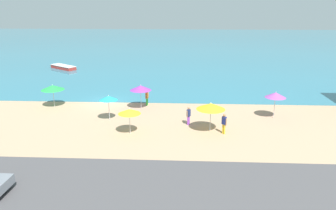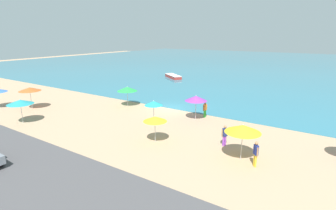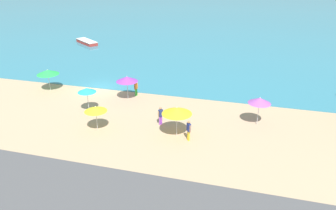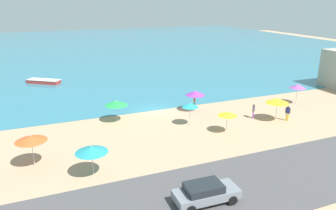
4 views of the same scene
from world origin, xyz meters
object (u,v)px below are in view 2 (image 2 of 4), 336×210
(beach_umbrella_0, at_px, (30,89))
(beach_umbrella_3, at_px, (196,98))
(beach_umbrella_2, at_px, (243,129))
(beach_umbrella_6, at_px, (154,103))
(beach_umbrella_7, at_px, (155,119))
(beach_umbrella_1, at_px, (127,89))
(bather_2, at_px, (205,109))
(bather_1, at_px, (225,134))
(skiff_nearshore, at_px, (173,76))
(bather_0, at_px, (256,153))
(beach_umbrella_4, at_px, (20,102))

(beach_umbrella_0, xyz_separation_m, beach_umbrella_3, (17.93, 7.02, -0.11))
(beach_umbrella_2, bearing_deg, beach_umbrella_6, 165.72)
(beach_umbrella_3, height_order, beach_umbrella_7, beach_umbrella_3)
(beach_umbrella_0, relative_size, beach_umbrella_1, 1.08)
(beach_umbrella_0, xyz_separation_m, bather_2, (18.43, 8.17, -1.41))
(bather_2, bearing_deg, beach_umbrella_7, -93.66)
(beach_umbrella_0, distance_m, beach_umbrella_6, 15.75)
(bather_1, bearing_deg, beach_umbrella_1, 161.67)
(beach_umbrella_1, distance_m, beach_umbrella_6, 7.90)
(beach_umbrella_2, xyz_separation_m, skiff_nearshore, (-22.81, 27.18, -1.92))
(beach_umbrella_0, distance_m, bather_0, 25.88)
(beach_umbrella_0, distance_m, bather_1, 23.05)
(beach_umbrella_2, bearing_deg, beach_umbrella_7, -172.97)
(bather_2, distance_m, skiff_nearshore, 25.85)
(bather_0, xyz_separation_m, skiff_nearshore, (-23.92, 27.71, -0.65))
(beach_umbrella_6, distance_m, bather_2, 5.92)
(beach_umbrella_2, height_order, skiff_nearshore, beach_umbrella_2)
(bather_1, bearing_deg, beach_umbrella_6, 173.77)
(beach_umbrella_7, bearing_deg, bather_2, 86.34)
(beach_umbrella_1, height_order, beach_umbrella_3, beach_umbrella_3)
(beach_umbrella_7, height_order, skiff_nearshore, beach_umbrella_7)
(beach_umbrella_1, distance_m, skiff_nearshore, 21.98)
(beach_umbrella_3, xyz_separation_m, bather_1, (4.95, -4.61, -1.29))
(beach_umbrella_6, bearing_deg, skiff_nearshore, 118.54)
(beach_umbrella_0, bearing_deg, beach_umbrella_2, 1.99)
(beach_umbrella_1, bearing_deg, beach_umbrella_0, -140.08)
(beach_umbrella_3, relative_size, bather_2, 1.54)
(beach_umbrella_0, height_order, beach_umbrella_4, beach_umbrella_0)
(beach_umbrella_6, bearing_deg, bather_0, -15.51)
(beach_umbrella_0, height_order, beach_umbrella_7, beach_umbrella_0)
(beach_umbrella_2, height_order, bather_0, beach_umbrella_2)
(bather_2, bearing_deg, beach_umbrella_3, -113.64)
(beach_umbrella_7, bearing_deg, bather_0, 2.29)
(bather_2, bearing_deg, beach_umbrella_6, -121.46)
(beach_umbrella_6, bearing_deg, beach_umbrella_2, -14.28)
(beach_umbrella_2, bearing_deg, beach_umbrella_3, 137.78)
(bather_1, bearing_deg, beach_umbrella_3, 137.03)
(beach_umbrella_1, relative_size, beach_umbrella_6, 0.99)
(beach_umbrella_2, distance_m, bather_1, 2.75)
(beach_umbrella_6, distance_m, bather_1, 7.61)
(beach_umbrella_1, relative_size, beach_umbrella_4, 0.99)
(beach_umbrella_3, bearing_deg, beach_umbrella_6, -123.60)
(beach_umbrella_2, relative_size, bather_1, 1.54)
(beach_umbrella_7, relative_size, bather_2, 1.34)
(beach_umbrella_0, bearing_deg, bather_2, 23.90)
(beach_umbrella_1, bearing_deg, beach_umbrella_3, -0.83)
(bather_0, height_order, bather_2, bather_0)
(beach_umbrella_1, xyz_separation_m, beach_umbrella_2, (16.17, -6.30, 0.16))
(beach_umbrella_7, distance_m, bather_2, 8.23)
(beach_umbrella_7, distance_m, skiff_nearshore, 32.31)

